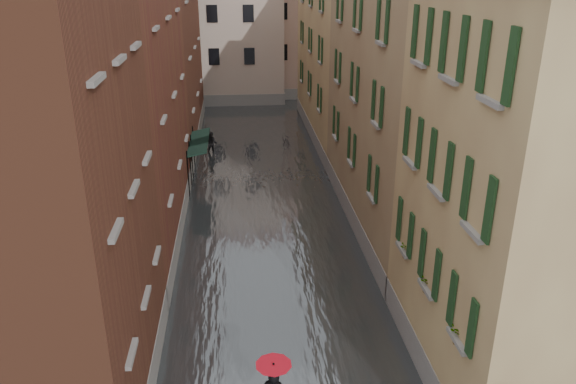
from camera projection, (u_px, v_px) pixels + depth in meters
name	position (u px, v px, depth m)	size (l,w,h in m)	color
ground	(283.00, 345.00, 18.77)	(120.00, 120.00, 0.00)	#5E5F61
floodwater	(263.00, 195.00, 30.72)	(10.00, 60.00, 0.20)	#454A4D
building_left_near	(8.00, 196.00, 13.87)	(6.00, 8.00, 13.00)	brown
building_left_mid	(103.00, 104.00, 24.10)	(6.00, 14.00, 12.50)	brown
building_left_far	(148.00, 41.00, 37.65)	(6.00, 16.00, 14.00)	brown
building_right_near	(543.00, 203.00, 15.37)	(6.00, 8.00, 11.50)	#99764F
building_right_mid	(420.00, 91.00, 25.23)	(6.00, 14.00, 13.00)	tan
building_right_far	(353.00, 57.00, 39.34)	(6.00, 16.00, 11.50)	#99764F
building_end_cream	(214.00, 27.00, 51.09)	(12.00, 9.00, 13.00)	#BAA694
building_end_pink	(309.00, 29.00, 53.91)	(10.00, 9.00, 12.00)	tan
awning_near	(197.00, 148.00, 30.73)	(1.09, 3.04, 2.80)	black
awning_far	(199.00, 139.00, 32.35)	(1.09, 3.13, 2.80)	black
window_planters	(431.00, 276.00, 16.11)	(0.59, 5.34, 0.84)	#9A5232
pedestrian_far	(211.00, 144.00, 36.93)	(0.80, 0.62, 1.64)	black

